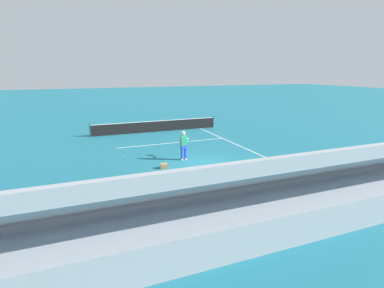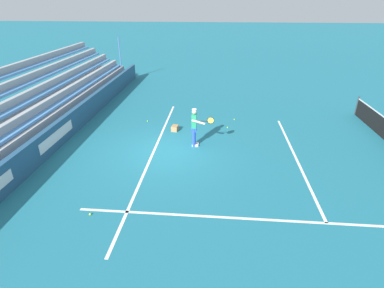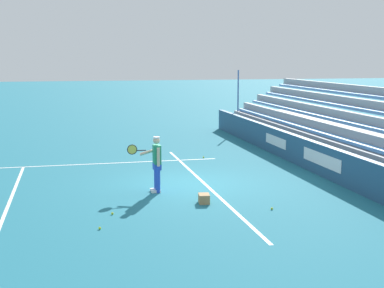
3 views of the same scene
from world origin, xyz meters
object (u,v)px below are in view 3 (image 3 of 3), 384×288
(ball_box_cardboard, at_px, (204,199))
(tennis_ball_on_baseline, at_px, (203,157))
(tennis_ball_midcourt, at_px, (272,209))
(tennis_player, at_px, (156,163))
(tennis_ball_far_left, at_px, (100,228))
(tennis_ball_far_right, at_px, (112,213))

(ball_box_cardboard, xyz_separation_m, tennis_ball_on_baseline, (6.68, -1.68, -0.10))
(ball_box_cardboard, distance_m, tennis_ball_midcourt, 1.95)
(tennis_player, xyz_separation_m, tennis_ball_far_left, (-3.30, 1.91, -0.86))
(tennis_ball_far_right, bearing_deg, tennis_ball_on_baseline, -30.79)
(tennis_player, height_order, tennis_ball_midcourt, tennis_player)
(tennis_ball_on_baseline, bearing_deg, ball_box_cardboard, 165.88)
(tennis_ball_midcourt, bearing_deg, ball_box_cardboard, 56.84)
(tennis_ball_far_right, relative_size, tennis_ball_on_baseline, 1.00)
(ball_box_cardboard, xyz_separation_m, tennis_ball_far_left, (-1.72, 3.02, -0.10))
(ball_box_cardboard, height_order, tennis_ball_on_baseline, ball_box_cardboard)
(ball_box_cardboard, relative_size, tennis_ball_far_right, 6.06)
(tennis_ball_far_right, xyz_separation_m, tennis_ball_midcourt, (-0.51, -4.26, 0.00))
(tennis_ball_far_left, relative_size, tennis_ball_on_baseline, 1.00)
(ball_box_cardboard, bearing_deg, tennis_ball_on_baseline, -14.12)
(ball_box_cardboard, xyz_separation_m, tennis_ball_far_right, (-0.55, 2.63, -0.10))
(tennis_ball_on_baseline, height_order, tennis_ball_midcourt, same)
(tennis_ball_far_right, bearing_deg, ball_box_cardboard, -78.12)
(tennis_ball_far_right, relative_size, tennis_ball_far_left, 1.00)
(tennis_ball_far_left, bearing_deg, tennis_ball_far_right, -18.65)
(tennis_player, bearing_deg, tennis_ball_on_baseline, -28.69)
(tennis_player, relative_size, ball_box_cardboard, 4.29)
(tennis_player, bearing_deg, tennis_ball_far_left, 149.91)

